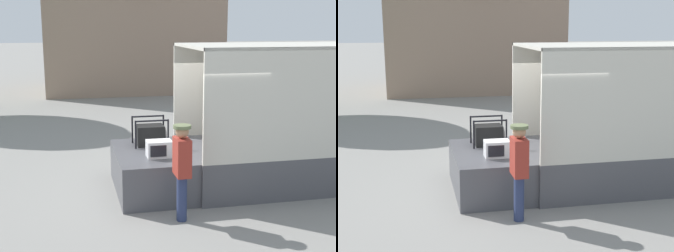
# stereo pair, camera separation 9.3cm
# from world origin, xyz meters

# --- Properties ---
(ground_plane) EXTENTS (160.00, 160.00, 0.00)m
(ground_plane) POSITION_xyz_m (0.00, 0.00, 0.00)
(ground_plane) COLOR gray
(tailgate_deck) EXTENTS (1.46, 2.29, 0.83)m
(tailgate_deck) POSITION_xyz_m (-0.73, 0.00, 0.42)
(tailgate_deck) COLOR #4C4C51
(tailgate_deck) RESTS_ON ground
(microwave) EXTENTS (0.49, 0.35, 0.32)m
(microwave) POSITION_xyz_m (-0.66, -0.44, 0.99)
(microwave) COLOR white
(microwave) RESTS_ON tailgate_deck
(portable_generator) EXTENTS (0.72, 0.53, 0.59)m
(portable_generator) POSITION_xyz_m (-0.65, 0.50, 1.05)
(portable_generator) COLOR black
(portable_generator) RESTS_ON tailgate_deck
(worker_person) EXTENTS (0.31, 0.44, 1.70)m
(worker_person) POSITION_xyz_m (-0.49, -1.62, 1.05)
(worker_person) COLOR navy
(worker_person) RESTS_ON ground
(house_backdrop) EXTENTS (8.96, 6.35, 8.10)m
(house_backdrop) POSITION_xyz_m (0.93, 15.58, 4.13)
(house_backdrop) COLOR gray
(house_backdrop) RESTS_ON ground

